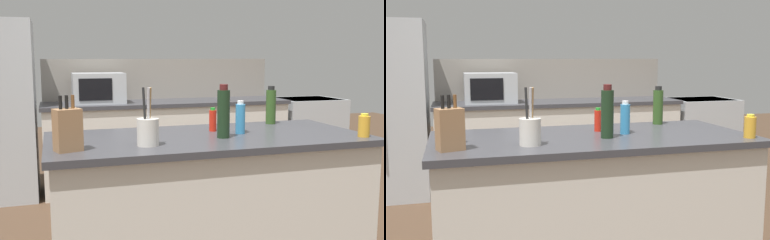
# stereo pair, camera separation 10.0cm
# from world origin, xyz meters

# --- Properties ---
(back_counter_run) EXTENTS (2.69, 0.66, 0.94)m
(back_counter_run) POSITION_xyz_m (0.30, 2.20, 0.47)
(back_counter_run) COLOR beige
(back_counter_run) RESTS_ON ground_plane
(wall_backsplash) EXTENTS (2.65, 0.03, 0.46)m
(wall_backsplash) POSITION_xyz_m (0.30, 2.52, 1.17)
(wall_backsplash) COLOR gray
(wall_backsplash) RESTS_ON back_counter_run
(kitchen_island) EXTENTS (1.96, 0.90, 0.94)m
(kitchen_island) POSITION_xyz_m (0.00, 0.00, 0.47)
(kitchen_island) COLOR beige
(kitchen_island) RESTS_ON ground_plane
(range_oven) EXTENTS (0.76, 0.65, 0.92)m
(range_oven) POSITION_xyz_m (2.06, 2.20, 0.47)
(range_oven) COLOR #ADB2B7
(range_oven) RESTS_ON ground_plane
(microwave) EXTENTS (0.53, 0.39, 0.32)m
(microwave) POSITION_xyz_m (-0.45, 2.20, 1.10)
(microwave) COLOR #ADB2B7
(microwave) RESTS_ON back_counter_run
(knife_block) EXTENTS (0.15, 0.14, 0.29)m
(knife_block) POSITION_xyz_m (-0.85, -0.22, 1.05)
(knife_block) COLOR #936B47
(knife_block) RESTS_ON kitchen_island
(utensil_crock) EXTENTS (0.12, 0.12, 0.32)m
(utensil_crock) POSITION_xyz_m (-0.43, -0.20, 1.02)
(utensil_crock) COLOR beige
(utensil_crock) RESTS_ON kitchen_island
(olive_oil_bottle) EXTENTS (0.07, 0.07, 0.28)m
(olive_oil_bottle) POSITION_xyz_m (0.60, 0.33, 1.07)
(olive_oil_bottle) COLOR #2D4C1E
(olive_oil_bottle) RESTS_ON kitchen_island
(honey_jar) EXTENTS (0.07, 0.07, 0.14)m
(honey_jar) POSITION_xyz_m (0.89, -0.32, 1.01)
(honey_jar) COLOR gold
(honey_jar) RESTS_ON kitchen_island
(hot_sauce_bottle) EXTENTS (0.05, 0.05, 0.15)m
(hot_sauce_bottle) POSITION_xyz_m (0.08, 0.15, 1.01)
(hot_sauce_bottle) COLOR red
(hot_sauce_bottle) RESTS_ON kitchen_island
(salt_shaker) EXTENTS (0.05, 0.05, 0.12)m
(salt_shaker) POSITION_xyz_m (0.25, 0.08, 1.00)
(salt_shaker) COLOR silver
(salt_shaker) RESTS_ON kitchen_island
(dish_soap_bottle) EXTENTS (0.06, 0.06, 0.21)m
(dish_soap_bottle) POSITION_xyz_m (0.21, 0.01, 1.04)
(dish_soap_bottle) COLOR #3384BC
(dish_soap_bottle) RESTS_ON kitchen_island
(soy_sauce_bottle) EXTENTS (0.05, 0.05, 0.19)m
(soy_sauce_bottle) POSITION_xyz_m (-0.83, -0.03, 1.03)
(soy_sauce_bottle) COLOR black
(soy_sauce_bottle) RESTS_ON kitchen_island
(wine_bottle) EXTENTS (0.08, 0.08, 0.32)m
(wine_bottle) POSITION_xyz_m (0.06, -0.10, 1.09)
(wine_bottle) COLOR black
(wine_bottle) RESTS_ON kitchen_island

